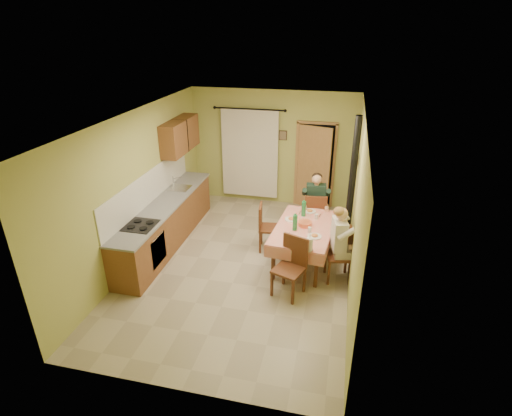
% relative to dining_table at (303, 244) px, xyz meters
% --- Properties ---
extents(floor, '(4.00, 6.00, 0.01)m').
position_rel_dining_table_xyz_m(floor, '(-1.12, -0.31, -0.38)').
color(floor, tan).
rests_on(floor, ground).
extents(room_shell, '(4.04, 6.04, 2.82)m').
position_rel_dining_table_xyz_m(room_shell, '(-1.12, -0.31, 1.44)').
color(room_shell, tan).
rests_on(room_shell, ground).
extents(kitchen_run, '(0.64, 3.64, 1.56)m').
position_rel_dining_table_xyz_m(kitchen_run, '(-2.83, 0.09, 0.10)').
color(kitchen_run, brown).
rests_on(kitchen_run, ground).
extents(upper_cabinets, '(0.35, 1.40, 0.70)m').
position_rel_dining_table_xyz_m(upper_cabinets, '(-2.94, 1.39, 1.57)').
color(upper_cabinets, brown).
rests_on(upper_cabinets, room_shell).
extents(curtain, '(1.70, 0.07, 2.22)m').
position_rel_dining_table_xyz_m(curtain, '(-1.67, 2.59, 0.88)').
color(curtain, black).
rests_on(curtain, ground).
extents(doorway, '(0.96, 0.30, 2.15)m').
position_rel_dining_table_xyz_m(doorway, '(-0.08, 2.60, 0.67)').
color(doorway, black).
rests_on(doorway, ground).
extents(dining_table, '(1.19, 1.81, 0.76)m').
position_rel_dining_table_xyz_m(dining_table, '(0.00, 0.00, 0.00)').
color(dining_table, '#E28879').
rests_on(dining_table, ground).
extents(tableware, '(0.75, 1.66, 0.33)m').
position_rel_dining_table_xyz_m(tableware, '(-0.01, -0.10, 0.45)').
color(tableware, white).
rests_on(tableware, dining_table).
extents(chair_far, '(0.50, 0.50, 1.01)m').
position_rel_dining_table_xyz_m(chair_far, '(0.11, 1.06, -0.09)').
color(chair_far, '#572C17').
rests_on(chair_far, ground).
extents(chair_near, '(0.59, 0.59, 1.03)m').
position_rel_dining_table_xyz_m(chair_near, '(-0.11, -1.04, -0.09)').
color(chair_near, '#572C17').
rests_on(chair_near, ground).
extents(chair_right, '(0.52, 0.52, 0.99)m').
position_rel_dining_table_xyz_m(chair_right, '(0.69, -0.42, -0.09)').
color(chair_right, '#572C17').
rests_on(chair_right, ground).
extents(chair_left, '(0.46, 0.46, 0.97)m').
position_rel_dining_table_xyz_m(chair_left, '(-0.73, 0.32, -0.09)').
color(chair_left, '#572C17').
rests_on(chair_left, ground).
extents(man_far, '(0.61, 0.50, 1.39)m').
position_rel_dining_table_xyz_m(man_far, '(0.11, 1.07, 0.50)').
color(man_far, '#192D23').
rests_on(man_far, chair_far).
extents(man_right, '(0.54, 0.63, 1.39)m').
position_rel_dining_table_xyz_m(man_right, '(0.67, -0.42, 0.50)').
color(man_right, beige).
rests_on(man_right, chair_right).
extents(stove_flue, '(0.24, 0.24, 2.80)m').
position_rel_dining_table_xyz_m(stove_flue, '(0.78, 0.29, 0.64)').
color(stove_flue, black).
rests_on(stove_flue, ground).
extents(picture_back, '(0.19, 0.03, 0.23)m').
position_rel_dining_table_xyz_m(picture_back, '(-0.87, 2.66, 1.37)').
color(picture_back, black).
rests_on(picture_back, room_shell).
extents(picture_right, '(0.03, 0.31, 0.21)m').
position_rel_dining_table_xyz_m(picture_right, '(0.85, 0.89, 1.47)').
color(picture_right, brown).
rests_on(picture_right, room_shell).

